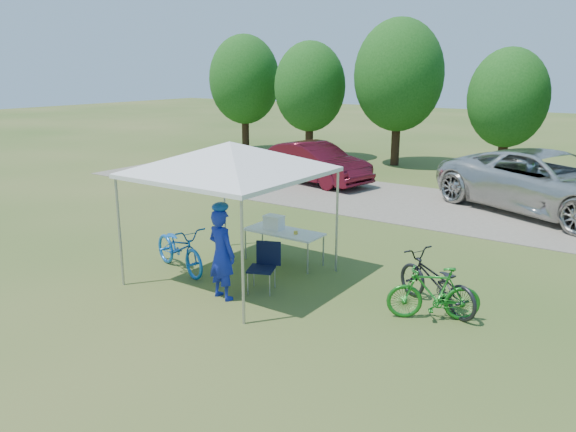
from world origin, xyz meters
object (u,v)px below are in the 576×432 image
at_px(folding_table, 284,233).
at_px(bike_blue, 179,248).
at_px(bike_green, 434,293).
at_px(minivan, 549,183).
at_px(bike_dark, 436,282).
at_px(sedan, 314,163).
at_px(cyclist, 222,254).
at_px(cooler, 274,222).
at_px(folding_chair, 265,262).

relative_size(folding_table, bike_blue, 0.92).
height_order(bike_green, minivan, minivan).
height_order(bike_dark, sedan, sedan).
distance_m(cyclist, sedan, 10.76).
height_order(cyclist, sedan, cyclist).
relative_size(bike_green, minivan, 0.24).
bearing_deg(folding_table, bike_green, -13.72).
bearing_deg(sedan, cooler, -142.09).
bearing_deg(sedan, bike_green, -126.38).
bearing_deg(bike_green, folding_chair, -108.47).
relative_size(cooler, bike_green, 0.27).
height_order(folding_table, bike_green, bike_green).
relative_size(bike_dark, sedan, 0.41).
xyz_separation_m(bike_green, bike_dark, (-0.14, 0.47, 0.02)).
relative_size(bike_green, bike_dark, 0.84).
relative_size(folding_table, sedan, 0.39).
relative_size(cooler, bike_blue, 0.22).
distance_m(folding_table, minivan, 8.56).
bearing_deg(cooler, cyclist, -78.19).
distance_m(bike_green, minivan, 8.59).
height_order(folding_chair, bike_green, folding_chair).
height_order(folding_chair, sedan, sedan).
distance_m(cyclist, bike_dark, 3.80).
height_order(folding_chair, cooler, cooler).
relative_size(cyclist, bike_green, 1.10).
relative_size(cyclist, minivan, 0.26).
relative_size(folding_table, bike_dark, 0.94).
distance_m(bike_blue, minivan, 10.70).
relative_size(bike_blue, sedan, 0.42).
relative_size(folding_table, minivan, 0.27).
xyz_separation_m(folding_chair, sedan, (-4.64, 9.11, 0.20)).
bearing_deg(bike_blue, sedan, 32.48).
xyz_separation_m(folding_table, bike_dark, (3.53, -0.43, -0.18)).
height_order(cooler, bike_dark, cooler).
bearing_deg(sedan, bike_blue, -152.85).
distance_m(folding_table, cyclist, 2.23).
height_order(cooler, sedan, sedan).
bearing_deg(bike_dark, cooler, -70.92).
bearing_deg(minivan, bike_green, -156.01).
xyz_separation_m(folding_table, sedan, (-4.05, 7.66, 0.09)).
relative_size(folding_table, cyclist, 1.02).
height_order(cooler, cyclist, cyclist).
relative_size(bike_green, sedan, 0.35).
distance_m(cooler, sedan, 8.55).
height_order(folding_table, minivan, minivan).
relative_size(folding_chair, minivan, 0.14).
bearing_deg(bike_blue, bike_dark, -59.39).
bearing_deg(bike_blue, folding_chair, -67.63).
xyz_separation_m(cooler, sedan, (-3.80, 7.66, -0.11)).
distance_m(folding_chair, bike_blue, 2.06).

